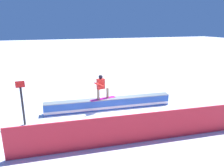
# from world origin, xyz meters

# --- Properties ---
(ground_plane) EXTENTS (120.00, 120.00, 0.00)m
(ground_plane) POSITION_xyz_m (0.00, 0.00, 0.00)
(ground_plane) COLOR white
(grind_box) EXTENTS (7.09, 1.05, 0.64)m
(grind_box) POSITION_xyz_m (0.00, 0.00, 0.29)
(grind_box) COLOR blue
(grind_box) RESTS_ON ground_plane
(snowboarder) EXTENTS (1.51, 0.57, 1.37)m
(snowboarder) POSITION_xyz_m (0.45, -0.01, 1.38)
(snowboarder) COLOR #B41A84
(snowboarder) RESTS_ON grind_box
(safety_fence) EXTENTS (9.76, 0.87, 1.24)m
(safety_fence) POSITION_xyz_m (0.00, 3.66, 0.62)
(safety_fence) COLOR red
(safety_fence) RESTS_ON ground_plane
(trail_marker) EXTENTS (0.40, 0.10, 2.14)m
(trail_marker) POSITION_xyz_m (4.40, 0.53, 1.14)
(trail_marker) COLOR #262628
(trail_marker) RESTS_ON ground_plane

